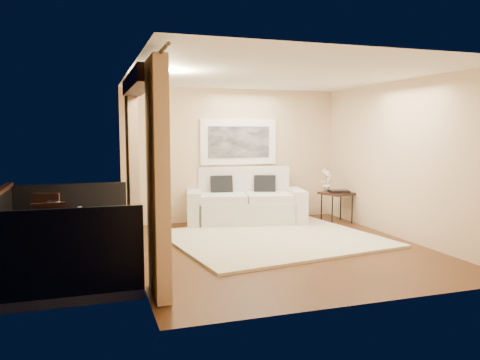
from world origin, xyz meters
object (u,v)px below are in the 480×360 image
side_table (337,195)px  ice_bucket (54,208)px  bistro_table (63,222)px  balcony_chair_far (50,218)px  balcony_chair_near (49,236)px  sofa (245,204)px  orchid (326,180)px

side_table → ice_bucket: size_ratio=3.43×
bistro_table → balcony_chair_far: 0.79m
bistro_table → balcony_chair_near: (-0.14, -0.64, -0.04)m
balcony_chair_far → ice_bucket: 0.68m
side_table → ice_bucket: ice_bucket is taller
side_table → balcony_chair_near: (-5.25, -2.14, -0.00)m
bistro_table → balcony_chair_near: size_ratio=0.71×
sofa → balcony_chair_far: (-3.56, -1.24, 0.14)m
sofa → ice_bucket: sofa is taller
sofa → balcony_chair_near: sofa is taller
sofa → ice_bucket: 3.94m
sofa → balcony_chair_far: size_ratio=2.67×
balcony_chair_far → sofa: bearing=-141.6°
orchid → bistro_table: 5.23m
orchid → balcony_chair_near: orchid is taller
balcony_chair_near → side_table: bearing=17.6°
bistro_table → balcony_chair_near: balcony_chair_near is taller
balcony_chair_far → side_table: bearing=-152.8°
sofa → bistro_table: sofa is taller
bistro_table → orchid: bearing=18.5°
side_table → bistro_table: bistro_table is taller
bistro_table → side_table: bearing=16.3°
sofa → ice_bucket: bearing=-139.5°
balcony_chair_near → ice_bucket: 0.79m
ice_bucket → balcony_chair_far: bearing=100.2°
balcony_chair_near → bistro_table: bearing=73.2°
sofa → balcony_chair_far: sofa is taller
side_table → orchid: (-0.16, 0.16, 0.30)m
sofa → bistro_table: size_ratio=3.65×
sofa → balcony_chair_near: bearing=-130.8°
orchid → bistro_table: bearing=-161.5°
side_table → balcony_chair_far: (-5.35, -0.75, -0.02)m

